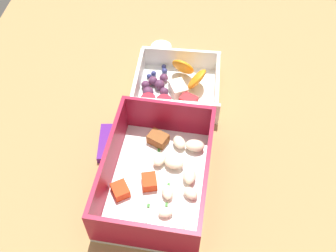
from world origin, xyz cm
name	(u,v)px	position (x,y,z in cm)	size (l,w,h in cm)	color
table_surface	(175,129)	(0.00, 0.00, 1.00)	(80.00, 80.00, 2.00)	#9E7547
pasta_container	(158,175)	(-11.27, 1.53, 4.20)	(21.83, 16.09, 6.96)	white
fruit_bowl	(176,86)	(7.58, 0.46, 3.70)	(13.67, 14.64, 5.18)	white
candy_bar	(107,143)	(-5.06, 10.52, 2.60)	(7.00, 2.40, 1.20)	#51197A
paper_cup_liner	(161,50)	(18.01, 4.09, 2.94)	(3.94, 3.94, 1.88)	white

